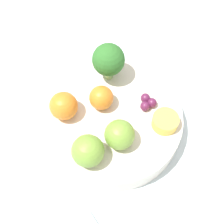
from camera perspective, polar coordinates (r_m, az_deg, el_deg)
ground_plane at (r=0.61m, az=-0.00°, el=-3.55°), size 6.00×6.00×0.00m
table_surface at (r=0.60m, az=-0.00°, el=-3.12°), size 1.20×1.20×0.02m
bowl at (r=0.57m, az=-0.00°, el=-1.64°), size 0.25×0.25×0.04m
broccoli at (r=0.56m, az=-0.65°, el=9.47°), size 0.06×0.06×0.08m
apple_red at (r=0.49m, az=-4.43°, el=-7.10°), size 0.05×0.05×0.05m
apple_green at (r=0.50m, az=1.39°, el=-4.17°), size 0.05×0.05×0.05m
orange_front at (r=0.54m, az=-1.98°, el=2.62°), size 0.04×0.04×0.04m
orange_back at (r=0.54m, az=-8.83°, el=1.10°), size 0.05×0.05×0.05m
grape_cluster at (r=0.55m, az=6.56°, el=1.69°), size 0.03×0.03×0.02m
small_cup at (r=0.54m, az=9.70°, el=-1.72°), size 0.05×0.05×0.02m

